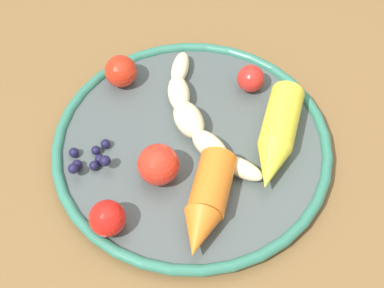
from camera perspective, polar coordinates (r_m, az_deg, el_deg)
dining_table at (r=0.69m, az=-1.42°, el=-7.11°), size 1.03×0.90×0.71m
plate at (r=0.63m, az=0.00°, el=-0.15°), size 0.31×0.31×0.02m
banana at (r=0.63m, az=0.43°, el=2.62°), size 0.08×0.20×0.03m
carrot_orange at (r=0.56m, az=1.55°, el=-5.97°), size 0.09×0.12×0.04m
carrot_yellow at (r=0.61m, az=8.51°, el=0.68°), size 0.10×0.13×0.04m
blueberry_pile at (r=0.61m, az=-10.14°, el=-1.45°), size 0.05×0.04×0.02m
tomato_near at (r=0.58m, az=-3.32°, el=-2.33°), size 0.04×0.04×0.04m
tomato_mid at (r=0.67m, az=-7.14°, el=7.23°), size 0.04×0.04×0.04m
tomato_far at (r=0.66m, az=5.90°, el=6.53°), size 0.03×0.03×0.03m
tomato_extra at (r=0.56m, az=-8.47°, el=-7.36°), size 0.04×0.04×0.04m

